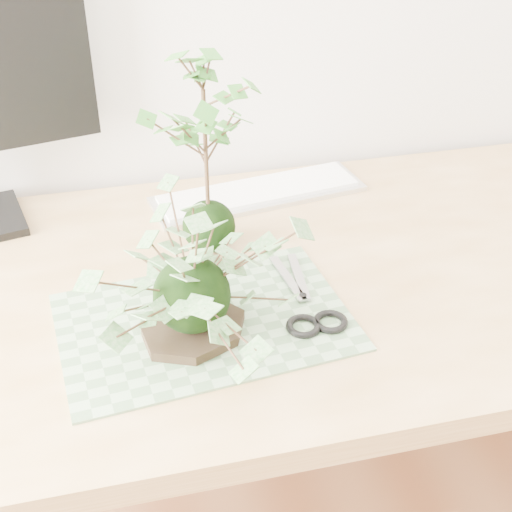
# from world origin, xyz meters

# --- Properties ---
(desk) EXTENTS (1.60, 0.70, 0.74)m
(desk) POSITION_xyz_m (0.02, 1.23, 0.65)
(desk) COLOR tan
(desk) RESTS_ON ground_plane
(cutting_mat) EXTENTS (0.43, 0.31, 0.00)m
(cutting_mat) POSITION_xyz_m (-0.08, 1.14, 0.74)
(cutting_mat) COLOR #547950
(cutting_mat) RESTS_ON desk
(stone_dish) EXTENTS (0.21, 0.21, 0.01)m
(stone_dish) POSITION_xyz_m (-0.10, 1.11, 0.75)
(stone_dish) COLOR black
(stone_dish) RESTS_ON cutting_mat
(ivy_kokedama) EXTENTS (0.31, 0.31, 0.21)m
(ivy_kokedama) POSITION_xyz_m (-0.10, 1.11, 0.86)
(ivy_kokedama) COLOR black
(ivy_kokedama) RESTS_ON stone_dish
(maple_kokedama) EXTENTS (0.22, 0.22, 0.36)m
(maple_kokedama) POSITION_xyz_m (-0.03, 1.32, 0.99)
(maple_kokedama) COLOR black
(maple_kokedama) RESTS_ON desk
(keyboard) EXTENTS (0.41, 0.18, 0.02)m
(keyboard) POSITION_xyz_m (0.09, 1.48, 0.75)
(keyboard) COLOR silver
(keyboard) RESTS_ON desk
(scissors) EXTENTS (0.09, 0.20, 0.01)m
(scissors) POSITION_xyz_m (0.07, 1.11, 0.75)
(scissors) COLOR gray
(scissors) RESTS_ON cutting_mat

